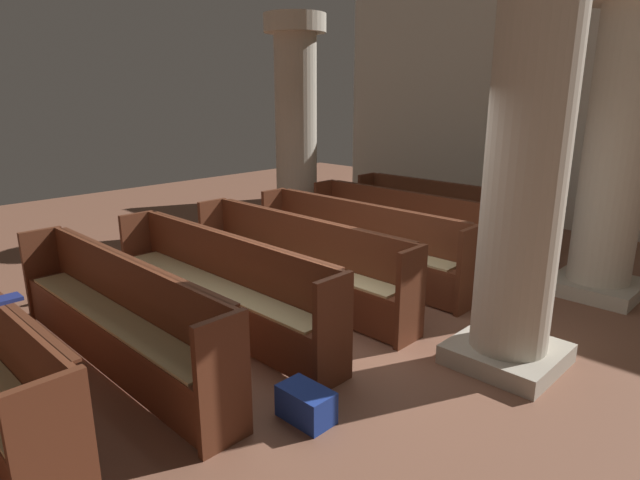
{
  "coord_description": "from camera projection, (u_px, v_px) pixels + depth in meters",
  "views": [
    {
      "loc": [
        3.52,
        -3.91,
        2.46
      ],
      "look_at": [
        -0.7,
        0.44,
        0.75
      ],
      "focal_mm": 29.85,
      "sensor_mm": 36.0,
      "label": 1
    }
  ],
  "objects": [
    {
      "name": "back_wall",
      "position": [
        573.0,
        103.0,
        9.31
      ],
      "size": [
        10.0,
        0.16,
        4.5
      ],
      "primitive_type": "cube",
      "color": "silver",
      "rests_on": "ground"
    },
    {
      "name": "ground_plane",
      "position": [
        339.0,
        327.0,
        5.73
      ],
      "size": [
        19.2,
        19.2,
        0.0
      ],
      "primitive_type": "plane",
      "color": "brown"
    },
    {
      "name": "pew_row_3",
      "position": [
        296.0,
        258.0,
        6.35
      ],
      "size": [
        3.39,
        0.46,
        1.0
      ],
      "color": "brown",
      "rests_on": "ground"
    },
    {
      "name": "kneeler_box_blue",
      "position": [
        306.0,
        404.0,
        4.09
      ],
      "size": [
        0.44,
        0.26,
        0.26
      ],
      "primitive_type": "cube",
      "color": "navy",
      "rests_on": "ground"
    },
    {
      "name": "pillar_aisle_rear",
      "position": [
        527.0,
        157.0,
        4.47
      ],
      "size": [
        1.01,
        1.01,
        3.69
      ],
      "color": "#B6AD9A",
      "rests_on": "ground"
    },
    {
      "name": "pillar_aisle_side",
      "position": [
        618.0,
        139.0,
        6.18
      ],
      "size": [
        1.05,
        1.05,
        3.69
      ],
      "color": "#B6AD9A",
      "rests_on": "ground"
    },
    {
      "name": "pew_row_5",
      "position": [
        116.0,
        312.0,
        4.81
      ],
      "size": [
        3.39,
        0.47,
        1.0
      ],
      "color": "brown",
      "rests_on": "ground"
    },
    {
      "name": "pew_row_0",
      "position": [
        446.0,
        213.0,
        8.67
      ],
      "size": [
        3.39,
        0.46,
        1.0
      ],
      "color": "brown",
      "rests_on": "ground"
    },
    {
      "name": "pew_row_2",
      "position": [
        357.0,
        240.0,
        7.13
      ],
      "size": [
        3.39,
        0.47,
        1.0
      ],
      "color": "brown",
      "rests_on": "ground"
    },
    {
      "name": "pew_row_1",
      "position": [
        406.0,
        225.0,
        7.9
      ],
      "size": [
        3.39,
        0.46,
        1.0
      ],
      "color": "brown",
      "rests_on": "ground"
    },
    {
      "name": "hymn_book",
      "position": [
        5.0,
        300.0,
        3.81
      ],
      "size": [
        0.15,
        0.21,
        0.03
      ],
      "primitive_type": "cube",
      "color": "navy",
      "rests_on": "pew_row_6"
    },
    {
      "name": "pillar_far_side",
      "position": [
        296.0,
        123.0,
        9.29
      ],
      "size": [
        1.05,
        1.05,
        3.69
      ],
      "color": "#B6AD9A",
      "rests_on": "ground"
    },
    {
      "name": "pew_row_4",
      "position": [
        219.0,
        281.0,
        5.58
      ],
      "size": [
        3.39,
        0.46,
        1.0
      ],
      "color": "brown",
      "rests_on": "ground"
    },
    {
      "name": "lectern",
      "position": [
        519.0,
        215.0,
        8.86
      ],
      "size": [
        0.48,
        0.45,
        1.08
      ],
      "color": "brown",
      "rests_on": "ground"
    }
  ]
}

